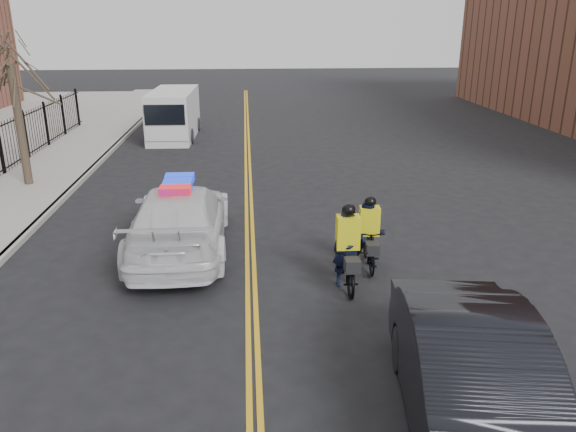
# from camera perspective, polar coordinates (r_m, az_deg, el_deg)

# --- Properties ---
(ground) EXTENTS (120.00, 120.00, 0.00)m
(ground) POSITION_cam_1_polar(r_m,az_deg,el_deg) (10.87, -3.64, -11.25)
(ground) COLOR black
(ground) RESTS_ON ground
(center_line_left) EXTENTS (0.10, 60.00, 0.01)m
(center_line_left) POSITION_cam_1_polar(r_m,az_deg,el_deg) (18.22, -4.26, 1.63)
(center_line_left) COLOR gold
(center_line_left) RESTS_ON ground
(center_line_right) EXTENTS (0.10, 60.00, 0.01)m
(center_line_right) POSITION_cam_1_polar(r_m,az_deg,el_deg) (18.22, -3.75, 1.64)
(center_line_right) COLOR gold
(center_line_right) RESTS_ON ground
(sidewalk) EXTENTS (3.00, 60.00, 0.15)m
(sidewalk) POSITION_cam_1_polar(r_m,az_deg,el_deg) (19.68, -26.41, 1.17)
(sidewalk) COLOR gray
(sidewalk) RESTS_ON ground
(curb) EXTENTS (0.20, 60.00, 0.15)m
(curb) POSITION_cam_1_polar(r_m,az_deg,el_deg) (19.16, -22.26, 1.31)
(curb) COLOR gray
(curb) RESTS_ON ground
(street_tree) EXTENTS (3.20, 3.20, 4.80)m
(street_tree) POSITION_cam_1_polar(r_m,az_deg,el_deg) (20.89, -26.12, 11.94)
(street_tree) COLOR #362B1F
(street_tree) RESTS_ON sidewalk
(police_cruiser) EXTENTS (2.40, 5.77, 1.83)m
(police_cruiser) POSITION_cam_1_polar(r_m,az_deg,el_deg) (14.22, -10.92, -0.28)
(police_cruiser) COLOR white
(police_cruiser) RESTS_ON ground
(dark_sedan) EXTENTS (2.48, 5.35, 1.70)m
(dark_sedan) POSITION_cam_1_polar(r_m,az_deg,el_deg) (8.31, 18.62, -16.05)
(dark_sedan) COLOR black
(dark_sedan) RESTS_ON ground
(cargo_van) EXTENTS (2.22, 5.50, 2.28)m
(cargo_van) POSITION_cam_1_polar(r_m,az_deg,el_deg) (28.45, -11.57, 10.01)
(cargo_van) COLOR silver
(cargo_van) RESTS_ON ground
(cyclist_near) EXTENTS (0.70, 1.93, 1.89)m
(cyclist_near) POSITION_cam_1_polar(r_m,az_deg,el_deg) (12.23, 6.02, -4.25)
(cyclist_near) COLOR black
(cyclist_near) RESTS_ON ground
(cyclist_far) EXTENTS (0.82, 1.76, 1.75)m
(cyclist_far) POSITION_cam_1_polar(r_m,az_deg,el_deg) (13.18, 8.18, -2.40)
(cyclist_far) COLOR black
(cyclist_far) RESTS_ON ground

